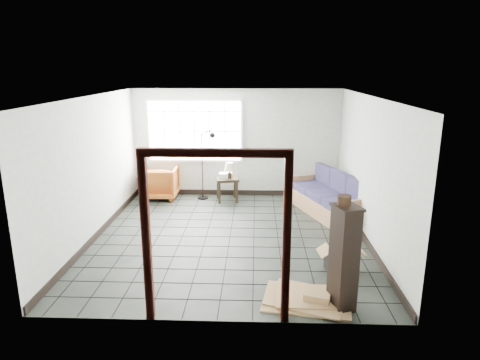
{
  "coord_description": "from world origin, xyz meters",
  "views": [
    {
      "loc": [
        0.47,
        -7.48,
        3.11
      ],
      "look_at": [
        0.18,
        0.3,
        1.03
      ],
      "focal_mm": 32.0,
      "sensor_mm": 36.0,
      "label": 1
    }
  ],
  "objects_px": {
    "futon_sofa": "(331,199)",
    "armchair": "(160,181)",
    "tall_shelf": "(344,257)",
    "side_table": "(227,182)"
  },
  "relations": [
    {
      "from": "armchair",
      "to": "tall_shelf",
      "type": "distance_m",
      "value": 5.89
    },
    {
      "from": "armchair",
      "to": "tall_shelf",
      "type": "xyz_separation_m",
      "value": [
        3.46,
        -4.76,
        0.3
      ]
    },
    {
      "from": "futon_sofa",
      "to": "side_table",
      "type": "xyz_separation_m",
      "value": [
        -2.29,
        0.89,
        0.13
      ]
    },
    {
      "from": "futon_sofa",
      "to": "armchair",
      "type": "distance_m",
      "value": 4.07
    },
    {
      "from": "futon_sofa",
      "to": "armchair",
      "type": "bearing_deg",
      "value": 144.21
    },
    {
      "from": "armchair",
      "to": "tall_shelf",
      "type": "relative_size",
      "value": 0.6
    },
    {
      "from": "futon_sofa",
      "to": "side_table",
      "type": "bearing_deg",
      "value": 137.86
    },
    {
      "from": "side_table",
      "to": "armchair",
      "type": "bearing_deg",
      "value": 174.69
    },
    {
      "from": "side_table",
      "to": "tall_shelf",
      "type": "height_order",
      "value": "tall_shelf"
    },
    {
      "from": "armchair",
      "to": "side_table",
      "type": "bearing_deg",
      "value": 174.29
    }
  ]
}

